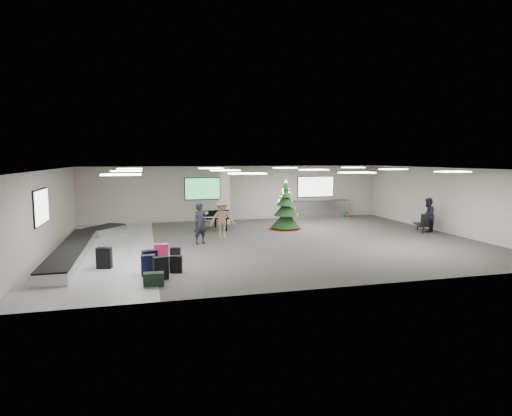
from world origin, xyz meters
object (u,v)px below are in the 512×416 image
object	(u,v)px
bench	(422,222)
potted_plant_right	(343,210)
traveler_bench	(428,215)
potted_plant_left	(291,213)
grand_piano	(215,215)
service_counter	(317,209)
baggage_carousel	(80,246)
pink_suitcase	(161,255)
traveler_a	(200,223)
traveler_b	(222,219)
christmas_tree	(286,212)

from	to	relation	value
bench	potted_plant_right	bearing A→B (deg)	123.67
traveler_bench	potted_plant_left	size ratio (longest dim) A/B	2.40
grand_piano	service_counter	bearing A→B (deg)	33.04
baggage_carousel	potted_plant_right	distance (m)	15.96
bench	pink_suitcase	bearing A→B (deg)	-143.05
service_counter	traveler_a	bearing A→B (deg)	-141.46
grand_piano	traveler_b	xyz separation A→B (m)	(-0.09, -2.62, 0.15)
service_counter	traveler_bench	distance (m)	7.08
potted_plant_left	traveler_b	bearing A→B (deg)	-134.81
service_counter	christmas_tree	world-z (taller)	christmas_tree
baggage_carousel	grand_piano	bearing A→B (deg)	32.87
christmas_tree	potted_plant_right	xyz separation A→B (m)	(5.00, 3.52, -0.47)
traveler_a	traveler_b	distance (m)	1.45
baggage_carousel	bench	size ratio (longest dim) A/B	6.92
potted_plant_left	grand_piano	bearing A→B (deg)	-153.24
pink_suitcase	potted_plant_left	distance (m)	12.42
pink_suitcase	traveler_a	world-z (taller)	traveler_a
pink_suitcase	christmas_tree	size ratio (longest dim) A/B	0.30
grand_piano	baggage_carousel	bearing A→B (deg)	-136.76
traveler_bench	potted_plant_right	xyz separation A→B (m)	(-1.57, 6.12, -0.43)
potted_plant_right	potted_plant_left	bearing A→B (deg)	-177.29
pink_suitcase	grand_piano	distance (m)	7.56
service_counter	grand_piano	xyz separation A→B (m)	(-6.84, -2.86, 0.21)
potted_plant_left	service_counter	bearing A→B (deg)	9.93
traveler_b	traveler_a	bearing A→B (deg)	-141.02
service_counter	potted_plant_left	xyz separation A→B (m)	(-1.80, -0.32, -0.19)
pink_suitcase	grand_piano	size ratio (longest dim) A/B	0.37
christmas_tree	potted_plant_left	world-z (taller)	christmas_tree
traveler_bench	pink_suitcase	bearing A→B (deg)	-23.76
christmas_tree	traveler_b	distance (m)	4.06
service_counter	traveler_bench	bearing A→B (deg)	-62.43
christmas_tree	grand_piano	bearing A→B (deg)	167.10
service_counter	traveler_b	bearing A→B (deg)	-141.68
bench	potted_plant_left	distance (m)	7.60
traveler_b	traveler_bench	distance (m)	10.24
potted_plant_left	potted_plant_right	bearing A→B (deg)	2.71
service_counter	traveler_b	world-z (taller)	traveler_b
traveler_bench	potted_plant_left	xyz separation A→B (m)	(-5.07, 5.95, -0.49)
service_counter	baggage_carousel	bearing A→B (deg)	-152.33
grand_piano	traveler_bench	xyz separation A→B (m)	(10.11, -3.41, 0.09)
traveler_a	traveler_bench	world-z (taller)	traveler_a
christmas_tree	bench	world-z (taller)	christmas_tree
bench	traveler_b	bearing A→B (deg)	-162.76
baggage_carousel	potted_plant_left	size ratio (longest dim) A/B	13.68
traveler_a	traveler_bench	distance (m)	11.32
bench	potted_plant_left	size ratio (longest dim) A/B	1.98
grand_piano	traveler_a	size ratio (longest dim) A/B	1.17
grand_piano	traveler_b	bearing A→B (deg)	-81.63
christmas_tree	bench	size ratio (longest dim) A/B	1.84
pink_suitcase	potted_plant_right	distance (m)	15.03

